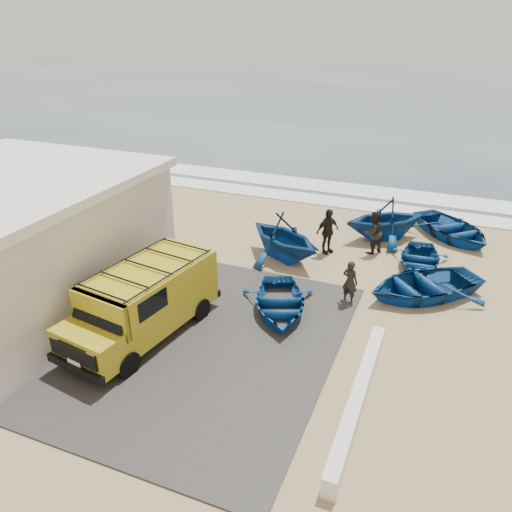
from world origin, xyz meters
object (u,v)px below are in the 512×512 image
(parapet, at_px, (358,397))
(fisherman_back, at_px, (328,231))
(boat_far_left, at_px, (385,218))
(boat_mid_left, at_px, (283,236))
(boat_near_right, at_px, (424,284))
(fisherman_middle, at_px, (373,232))
(building, at_px, (2,240))
(boat_near_left, at_px, (279,303))
(van, at_px, (144,300))
(boat_far_right, at_px, (452,228))
(fisherman_front, at_px, (350,282))
(boat_mid_right, at_px, (419,260))

(parapet, distance_m, fisherman_back, 9.26)
(boat_far_left, distance_m, fisherman_back, 3.10)
(parapet, relative_size, boat_mid_left, 1.62)
(parapet, height_order, boat_near_right, boat_near_right)
(parapet, bearing_deg, fisherman_middle, 98.25)
(building, distance_m, boat_mid_left, 10.25)
(boat_near_left, height_order, boat_mid_left, boat_mid_left)
(boat_near_left, relative_size, fisherman_middle, 1.92)
(van, bearing_deg, fisherman_middle, 66.69)
(boat_near_left, bearing_deg, van, -163.61)
(boat_mid_left, relative_size, boat_far_right, 0.87)
(fisherman_back, bearing_deg, boat_near_right, -82.49)
(parapet, xyz_separation_m, van, (-6.79, 0.77, 0.94))
(boat_mid_left, height_order, fisherman_middle, boat_mid_left)
(parapet, distance_m, boat_far_left, 11.15)
(building, height_order, fisherman_middle, building)
(parapet, height_order, van, van)
(fisherman_front, bearing_deg, boat_far_right, -95.30)
(boat_near_left, bearing_deg, fisherman_front, 15.93)
(van, bearing_deg, parapet, 2.40)
(van, distance_m, boat_near_right, 9.66)
(building, height_order, parapet, building)
(building, relative_size, van, 1.70)
(van, xyz_separation_m, boat_near_left, (3.41, 2.71, -0.85))
(building, relative_size, boat_near_right, 2.19)
(boat_far_right, relative_size, fisherman_back, 2.19)
(building, relative_size, boat_far_right, 2.22)
(building, bearing_deg, fisherman_back, 39.37)
(boat_near_right, distance_m, boat_far_left, 5.11)
(boat_near_right, height_order, fisherman_front, fisherman_front)
(building, xyz_separation_m, boat_mid_left, (7.86, 6.48, -1.19))
(boat_far_right, xyz_separation_m, fisherman_front, (-3.03, -7.30, 0.35))
(building, relative_size, fisherman_front, 6.00)
(boat_near_left, bearing_deg, boat_mid_right, 30.56)
(building, bearing_deg, boat_mid_right, 30.47)
(boat_mid_left, bearing_deg, fisherman_front, -96.69)
(parapet, xyz_separation_m, boat_mid_right, (0.62, 8.72, 0.06))
(boat_mid_right, bearing_deg, fisherman_middle, 157.79)
(fisherman_back, bearing_deg, parapet, -124.10)
(fisherman_front, bearing_deg, boat_near_right, -131.95)
(boat_mid_right, bearing_deg, boat_near_left, -130.83)
(boat_near_left, xyz_separation_m, boat_far_left, (2.24, 7.59, 0.60))
(parapet, relative_size, boat_mid_right, 1.85)
(parapet, relative_size, fisherman_back, 3.10)
(boat_near_right, bearing_deg, fisherman_back, -159.24)
(boat_near_left, height_order, fisherman_middle, fisherman_middle)
(boat_near_right, xyz_separation_m, fisherman_front, (-2.35, -1.40, 0.34))
(boat_far_left, xyz_separation_m, fisherman_front, (-0.23, -6.02, -0.18))
(van, relative_size, fisherman_front, 3.53)
(parapet, xyz_separation_m, boat_mid_left, (-4.64, 7.48, 0.70))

